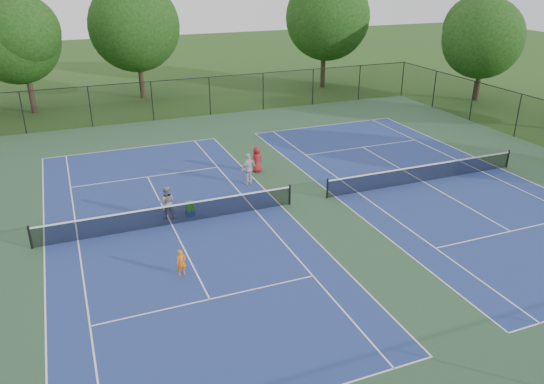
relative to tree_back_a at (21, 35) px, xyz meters
name	(u,v)px	position (x,y,z in m)	size (l,w,h in m)	color
ground	(309,201)	(13.00, -24.00, -6.04)	(140.00, 140.00, 0.00)	#234716
court_pad	(309,201)	(13.00, -24.00, -6.03)	(36.00, 36.00, 0.01)	#2A4A2E
tennis_court_left	(172,223)	(6.00, -24.00, -5.94)	(12.00, 23.83, 1.07)	navy
tennis_court_right	(423,180)	(20.00, -24.00, -5.94)	(12.00, 23.83, 1.07)	navy
perimeter_fence	(309,172)	(13.00, -24.00, -4.44)	(36.08, 36.08, 3.02)	black
tree_back_a	(21,35)	(0.00, 0.00, 0.00)	(6.80, 6.80, 9.15)	#2D2116
tree_back_b	(136,21)	(9.00, 2.00, 0.56)	(7.60, 7.60, 10.03)	#2D2116
tree_back_d	(325,13)	(26.00, 0.00, 0.79)	(7.80, 7.80, 10.37)	#2D2116
tree_side_e	(486,32)	(36.00, -10.00, -0.23)	(6.60, 6.60, 8.87)	#2D2116
child_player	(181,262)	(5.47, -28.38, -5.50)	(0.39, 0.26, 1.07)	orange
instructor	(167,202)	(6.00, -23.20, -5.24)	(0.78, 0.61, 1.60)	gray
bystander_a	(248,169)	(10.98, -20.65, -5.16)	(1.03, 0.43, 1.75)	silver
bystander_c	(257,159)	(12.03, -19.14, -5.28)	(0.74, 0.48, 1.51)	maroon
ball_crate	(190,213)	(7.03, -23.39, -5.90)	(0.39, 0.30, 0.27)	#163D9B
ball_hopper	(190,206)	(7.03, -23.39, -5.54)	(0.34, 0.28, 0.44)	green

